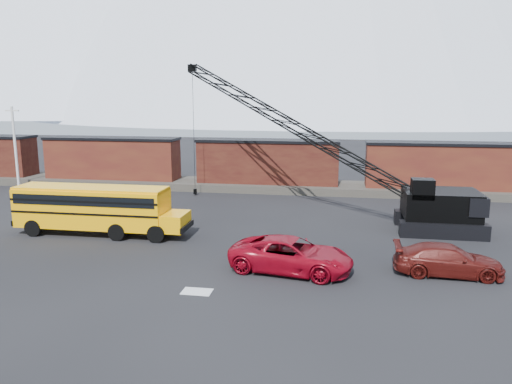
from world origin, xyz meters
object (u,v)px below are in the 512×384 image
school_bus (97,208)px  maroon_suv (448,260)px  red_pickup (291,255)px  crawler_crane (289,124)px

school_bus → maroon_suv: bearing=-10.7°
school_bus → maroon_suv: 21.63m
red_pickup → maroon_suv: size_ratio=1.18×
school_bus → red_pickup: 14.18m
school_bus → red_pickup: bearing=-20.1°
red_pickup → maroon_suv: bearing=-74.1°
crawler_crane → red_pickup: bearing=-83.3°
school_bus → crawler_crane: 15.65m
red_pickup → school_bus: bearing=79.6°
school_bus → red_pickup: school_bus is taller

